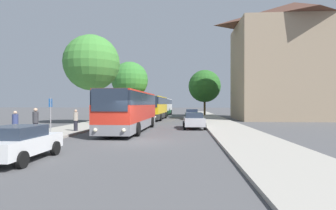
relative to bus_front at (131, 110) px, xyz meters
name	(u,v)px	position (x,y,z in m)	size (l,w,h in m)	color
ground_plane	(135,141)	(1.55, -6.15, -1.76)	(300.00, 300.00, 0.00)	#4C4C4F
sidewalk_left	(25,139)	(-5.45, -6.15, -1.69)	(4.00, 120.00, 0.15)	#A39E93
sidewalk_right	(251,141)	(8.55, -6.15, -1.69)	(4.00, 120.00, 0.15)	#A39E93
building_right_background	(294,61)	(20.33, 17.22, 6.76)	(16.46, 10.44, 17.04)	gray
bus_front	(131,110)	(0.00, 0.00, 0.00)	(3.00, 12.06, 3.29)	gray
bus_middle	(155,107)	(0.09, 16.32, 0.02)	(3.02, 11.40, 3.34)	#2D2D2D
bus_rear	(164,106)	(0.00, 32.22, 0.03)	(3.04, 12.22, 3.35)	#238942
parked_car_left_curb	(18,142)	(-2.05, -11.85, -1.02)	(2.03, 3.93, 1.41)	silver
parked_car_right_near	(194,120)	(5.40, 2.59, -0.98)	(2.10, 4.28, 1.48)	#B7B7BC
parked_car_right_far	(192,114)	(5.57, 17.24, -0.98)	(2.24, 4.29, 1.50)	#233D9E
bus_stop_sign	(51,112)	(-4.85, -4.11, -0.02)	(0.08, 0.45, 2.57)	gray
pedestrian_waiting_near	(36,122)	(-5.28, -5.25, -0.66)	(0.36, 0.36, 1.88)	#23232D
pedestrian_waiting_far	(76,120)	(-4.12, -1.60, -0.76)	(0.36, 0.36, 1.70)	#23232D
pedestrian_walking_back	(15,124)	(-6.23, -5.92, -0.76)	(0.36, 0.36, 1.70)	#23232D
tree_left_near	(92,63)	(-6.19, 7.62, 5.27)	(6.40, 6.40, 10.09)	#47331E
tree_left_far	(130,80)	(-4.48, 20.23, 4.43)	(5.94, 5.94, 9.03)	#513D23
tree_right_near	(205,86)	(8.27, 29.07, 3.98)	(6.24, 6.24, 8.73)	#513D23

